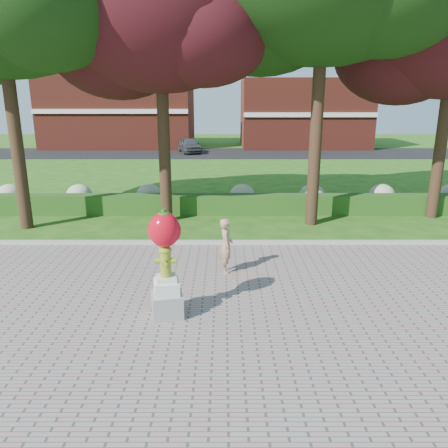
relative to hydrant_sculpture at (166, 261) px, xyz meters
name	(u,v)px	position (x,y,z in m)	size (l,w,h in m)	color
ground	(216,283)	(1.00, 1.83, -1.29)	(100.00, 100.00, 0.00)	#1F5314
walkway	(211,378)	(1.00, -2.17, -1.27)	(40.00, 14.00, 0.04)	gray
curb	(217,243)	(1.00, 4.83, -1.22)	(40.00, 0.18, 0.15)	#ADADA5
lawn_hedge	(219,204)	(1.00, 8.83, -0.89)	(24.00, 0.70, 0.80)	#1A4212
hydrangea_row	(232,196)	(1.57, 9.83, -0.74)	(20.10, 1.10, 0.99)	#B0B78B
street	(221,153)	(1.00, 29.83, -1.28)	(50.00, 8.00, 0.02)	black
building_left	(120,110)	(-9.00, 35.83, 2.21)	(14.00, 8.00, 7.00)	maroon
building_right	(303,113)	(9.00, 35.83, 1.91)	(12.00, 8.00, 6.40)	maroon
tree_mid_left	(157,16)	(-1.10, 7.91, 6.01)	(8.25, 7.04, 10.69)	black
hydrant_sculpture	(166,261)	(0.00, 0.00, 0.00)	(0.76, 0.76, 2.36)	gray
woman	(226,246)	(1.28, 2.48, -0.51)	(0.54, 0.36, 1.48)	tan
parked_car	(189,145)	(-1.82, 30.12, -0.61)	(1.55, 3.86, 1.32)	#43464B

